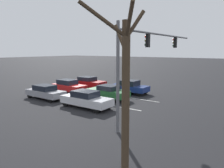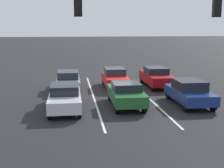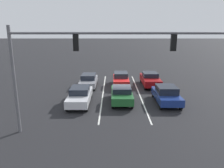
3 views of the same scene
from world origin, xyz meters
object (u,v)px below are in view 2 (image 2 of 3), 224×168
Objects in this scene: car_darkgreen_midlane_front at (126,94)px; car_gray_rightlane_second at (68,80)px; car_navy_leftlane_front at (189,92)px; car_red_midlane_second at (115,78)px; car_silver_rightlane_front at (65,97)px; traffic_signal_gantry at (84,22)px; car_maroon_leftlane_second at (156,77)px.

car_darkgreen_midlane_front is 0.98× the size of car_gray_rightlane_second.
car_red_midlane_second is (3.81, -5.99, -0.01)m from car_navy_leftlane_front.
car_navy_leftlane_front is (-7.63, -0.22, 0.03)m from car_silver_rightlane_front.
car_darkgreen_midlane_front is 7.64m from traffic_signal_gantry.
car_navy_leftlane_front reaches higher than car_darkgreen_midlane_front.
car_red_midlane_second reaches higher than car_silver_rightlane_front.
car_silver_rightlane_front is at bearing 40.63° from car_maroon_leftlane_second.
car_gray_rightlane_second is 7.06m from car_maroon_leftlane_second.
traffic_signal_gantry is at bearing 64.77° from car_darkgreen_midlane_front.
car_red_midlane_second is 12.66m from traffic_signal_gantry.
car_maroon_leftlane_second reaches higher than car_silver_rightlane_front.
car_silver_rightlane_front is 1.09× the size of car_darkgreen_midlane_front.
car_gray_rightlane_second is 11.96m from traffic_signal_gantry.
car_darkgreen_midlane_front is 5.84m from car_red_midlane_second.
car_gray_rightlane_second is at bearing -85.88° from traffic_signal_gantry.
car_navy_leftlane_front is 0.94× the size of car_maroon_leftlane_second.
car_red_midlane_second is at bearing -172.97° from car_gray_rightlane_second.
car_gray_rightlane_second is (3.52, -5.38, -0.03)m from car_darkgreen_midlane_front.
car_darkgreen_midlane_front is 6.43m from car_gray_rightlane_second.
car_darkgreen_midlane_front is 1.03× the size of car_red_midlane_second.
car_red_midlane_second reaches higher than car_darkgreen_midlane_front.
car_darkgreen_midlane_front is at bearing -2.20° from car_navy_leftlane_front.
car_silver_rightlane_front is at bearing 5.73° from car_darkgreen_midlane_front.
car_maroon_leftlane_second is at bearing -176.57° from car_gray_rightlane_second.
car_silver_rightlane_front is 6.91m from traffic_signal_gantry.
car_navy_leftlane_front reaches higher than car_red_midlane_second.
car_maroon_leftlane_second is at bearing -118.34° from traffic_signal_gantry.
car_gray_rightlane_second is 1.05× the size of car_red_midlane_second.
traffic_signal_gantry is (2.87, 11.61, 4.18)m from car_red_midlane_second.
car_navy_leftlane_front reaches higher than car_gray_rightlane_second.
car_darkgreen_midlane_front is at bearing 58.74° from car_maroon_leftlane_second.
car_darkgreen_midlane_front is at bearing -115.23° from traffic_signal_gantry.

